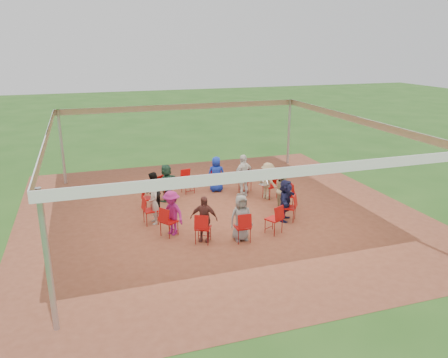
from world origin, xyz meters
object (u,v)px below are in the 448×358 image
object	(u,v)px
chair_12	(286,196)
person_seated_6	(172,213)
chair_5	(150,198)
chair_2	(216,179)
person_seated_9	(285,200)
chair_4	(164,188)
chair_10	(274,219)
chair_7	(169,222)
standing_person	(244,176)
person_seated_3	(166,183)
person_seated_10	(283,189)
chair_11	(289,208)
chair_8	(203,228)
person_seated_7	(204,219)
person_seated_4	(153,192)
chair_1	(245,181)
chair_3	(188,182)
person_seated_5	(154,203)
cable_coil	(203,208)
laptop	(264,183)
chair_6	(150,210)
person_seated_2	(216,174)
chair_9	(242,227)
person_seated_0	(268,181)
chair_0	(270,186)

from	to	relation	value
chair_12	person_seated_6	xyz separation A→B (m)	(-4.19, -0.91, 0.24)
chair_5	chair_2	bearing A→B (deg)	138.46
person_seated_9	chair_4	bearing A→B (deg)	82.90
chair_10	chair_7	bearing A→B (deg)	138.46
standing_person	person_seated_3	bearing A→B (deg)	-30.07
person_seated_6	person_seated_10	bearing A→B (deg)	69.23
chair_7	chair_4	bearing A→B (deg)	138.46
chair_11	chair_10	bearing A→B (deg)	166.15
chair_8	person_seated_7	world-z (taller)	person_seated_7
chair_4	chair_11	size ratio (longest dim) A/B	1.00
chair_11	person_seated_4	world-z (taller)	person_seated_4
chair_10	person_seated_4	distance (m)	4.30
chair_7	person_seated_9	bearing A→B (deg)	56.42
chair_1	chair_7	distance (m)	4.68
chair_3	chair_10	world-z (taller)	same
person_seated_5	person_seated_10	world-z (taller)	same
person_seated_10	standing_person	distance (m)	1.80
chair_4	chair_5	distance (m)	1.13
person_seated_7	cable_coil	bearing A→B (deg)	104.23
person_seated_5	person_seated_7	bearing A→B (deg)	27.69
person_seated_7	laptop	xyz separation A→B (m)	(3.02, 2.66, -0.05)
chair_6	person_seated_3	bearing A→B (deg)	149.46
cable_coil	person_seated_2	bearing A→B (deg)	58.49
chair_2	chair_4	bearing A→B (deg)	27.69
chair_4	person_seated_2	distance (m)	2.15
standing_person	cable_coil	world-z (taller)	standing_person
chair_9	person_seated_0	distance (m)	3.79
chair_12	laptop	distance (m)	1.11
chair_9	chair_11	distance (m)	2.19
person_seated_2	person_seated_4	xyz separation A→B (m)	(-2.65, -1.33, 0.00)
chair_2	person_seated_6	distance (m)	4.30
chair_11	person_seated_0	world-z (taller)	person_seated_0
chair_3	laptop	distance (m)	2.95
person_seated_10	chair_2	bearing A→B (deg)	39.85
person_seated_0	cable_coil	distance (m)	2.63
chair_0	chair_8	size ratio (longest dim) A/B	1.00
person_seated_9	chair_1	bearing A→B (deg)	39.85
chair_2	laptop	size ratio (longest dim) A/B	2.56
chair_9	person_seated_6	size ratio (longest dim) A/B	0.66
chair_11	person_seated_6	xyz separation A→B (m)	(-3.78, 0.13, 0.24)
chair_10	chair_12	size ratio (longest dim) A/B	1.00
chair_1	chair_3	size ratio (longest dim) A/B	1.00
chair_7	chair_2	bearing A→B (deg)	110.77
chair_11	person_seated_0	xyz separation A→B (m)	(0.19, 2.13, 0.24)
chair_1	person_seated_5	bearing A→B (deg)	69.80
chair_8	person_seated_4	world-z (taller)	person_seated_4
chair_9	person_seated_3	world-z (taller)	person_seated_3
chair_7	chair_12	world-z (taller)	same
chair_4	person_seated_10	xyz separation A→B (m)	(3.74, -2.10, 0.24)
person_seated_3	cable_coil	world-z (taller)	person_seated_3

